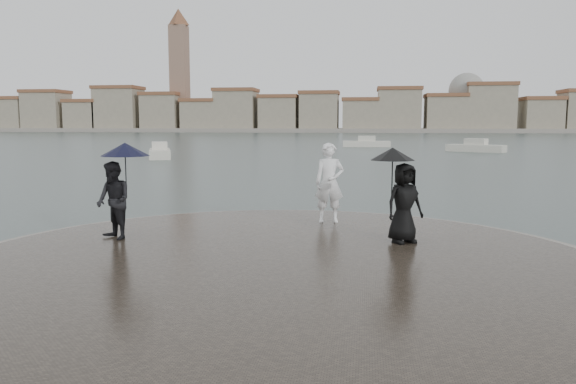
# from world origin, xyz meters

# --- Properties ---
(ground) EXTENTS (400.00, 400.00, 0.00)m
(ground) POSITION_xyz_m (0.00, 0.00, 0.00)
(ground) COLOR #2B3835
(ground) RESTS_ON ground
(kerb_ring) EXTENTS (12.50, 12.50, 0.32)m
(kerb_ring) POSITION_xyz_m (0.00, 3.50, 0.16)
(kerb_ring) COLOR gray
(kerb_ring) RESTS_ON ground
(quay_tip) EXTENTS (11.90, 11.90, 0.36)m
(quay_tip) POSITION_xyz_m (0.00, 3.50, 0.18)
(quay_tip) COLOR #2D261E
(quay_tip) RESTS_ON ground
(statue) EXTENTS (0.78, 0.58, 1.96)m
(statue) POSITION_xyz_m (0.64, 7.64, 1.34)
(statue) COLOR white
(statue) RESTS_ON quay_tip
(visitor_left) EXTENTS (1.27, 1.10, 2.04)m
(visitor_left) POSITION_xyz_m (-3.67, 4.99, 1.47)
(visitor_left) COLOR black
(visitor_left) RESTS_ON quay_tip
(visitor_right) EXTENTS (1.20, 1.00, 1.95)m
(visitor_right) POSITION_xyz_m (2.25, 5.47, 1.43)
(visitor_right) COLOR black
(visitor_right) RESTS_ON quay_tip
(far_skyline) EXTENTS (260.00, 20.00, 37.00)m
(far_skyline) POSITION_xyz_m (-6.29, 160.71, 5.61)
(far_skyline) COLOR gray
(far_skyline) RESTS_ON ground
(boats) EXTENTS (42.51, 26.95, 1.50)m
(boats) POSITION_xyz_m (5.87, 46.85, 0.38)
(boats) COLOR beige
(boats) RESTS_ON ground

